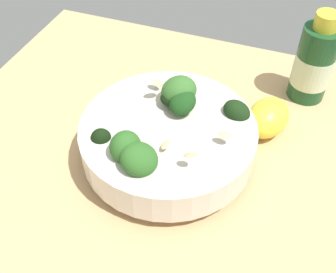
{
  "coord_description": "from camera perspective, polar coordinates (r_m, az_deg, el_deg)",
  "views": [
    {
      "loc": [
        31.58,
        13.39,
        41.65
      ],
      "look_at": [
        -2.6,
        0.81,
        4.0
      ],
      "focal_mm": 44.34,
      "sensor_mm": 36.0,
      "label": 1
    }
  ],
  "objects": [
    {
      "name": "lemon_wedge",
      "position": [
        0.59,
        13.55,
        2.54
      ],
      "size": [
        8.52,
        7.24,
        4.91
      ],
      "primitive_type": "ellipsoid",
      "rotation": [
        0.0,
        0.0,
        2.85
      ],
      "color": "yellow",
      "rests_on": "ground_plane"
    },
    {
      "name": "bottle_tall",
      "position": [
        0.65,
        19.42,
        9.45
      ],
      "size": [
        5.64,
        5.64,
        13.82
      ],
      "color": "#194723",
      "rests_on": "ground_plane"
    },
    {
      "name": "bowl_of_broccoli",
      "position": [
        0.52,
        -0.04,
        -0.05
      ],
      "size": [
        22.15,
        22.15,
        10.63
      ],
      "color": "silver",
      "rests_on": "ground_plane"
    },
    {
      "name": "ground_plane",
      "position": [
        0.55,
        -1.73,
        -5.71
      ],
      "size": [
        64.2,
        64.2,
        3.36
      ],
      "primitive_type": "cube",
      "color": "tan"
    }
  ]
}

